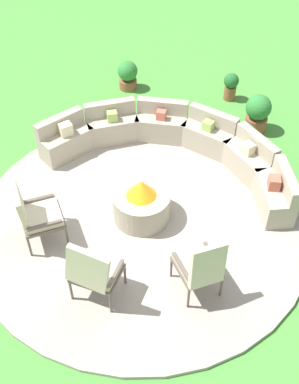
% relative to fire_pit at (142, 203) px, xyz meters
% --- Properties ---
extents(ground_plane, '(24.00, 24.00, 0.00)m').
position_rel_fire_pit_xyz_m(ground_plane, '(0.00, 0.00, -0.36)').
color(ground_plane, '#478C38').
extents(patio_circle, '(5.29, 5.29, 0.06)m').
position_rel_fire_pit_xyz_m(patio_circle, '(0.00, 0.00, -0.33)').
color(patio_circle, '#9E9384').
rests_on(patio_circle, ground_plane).
extents(fire_pit, '(0.90, 0.90, 0.76)m').
position_rel_fire_pit_xyz_m(fire_pit, '(0.00, 0.00, 0.00)').
color(fire_pit, '#9E937F').
rests_on(fire_pit, patio_circle).
extents(curved_stone_bench, '(4.41, 2.47, 0.74)m').
position_rel_fire_pit_xyz_m(curved_stone_bench, '(-0.44, 1.51, 0.01)').
color(curved_stone_bench, '#9E937F').
rests_on(curved_stone_bench, patio_circle).
extents(lounge_chair_front_left, '(0.84, 0.85, 1.14)m').
position_rel_fire_pit_xyz_m(lounge_chair_front_left, '(-0.94, -1.32, 0.27)').
color(lounge_chair_front_left, brown).
rests_on(lounge_chair_front_left, patio_circle).
extents(lounge_chair_front_right, '(0.75, 0.70, 1.12)m').
position_rel_fire_pit_xyz_m(lounge_chair_front_right, '(0.45, -1.54, 0.27)').
color(lounge_chair_front_right, brown).
rests_on(lounge_chair_front_right, patio_circle).
extents(lounge_chair_back_left, '(0.78, 0.77, 1.07)m').
position_rel_fire_pit_xyz_m(lounge_chair_back_left, '(1.49, -0.61, 0.25)').
color(lounge_chair_back_left, brown).
rests_on(lounge_chair_back_left, patio_circle).
extents(potted_plant_0, '(0.49, 0.49, 0.77)m').
position_rel_fire_pit_xyz_m(potted_plant_0, '(0.24, 3.26, 0.06)').
color(potted_plant_0, brown).
rests_on(potted_plant_0, ground_plane).
extents(potted_plant_1, '(0.31, 0.31, 0.60)m').
position_rel_fire_pit_xyz_m(potted_plant_1, '(-0.74, 3.91, -0.02)').
color(potted_plant_1, brown).
rests_on(potted_plant_1, ground_plane).
extents(potted_plant_2, '(0.43, 0.43, 0.64)m').
position_rel_fire_pit_xyz_m(potted_plant_2, '(-2.73, 2.90, -0.02)').
color(potted_plant_2, brown).
rests_on(potted_plant_2, ground_plane).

